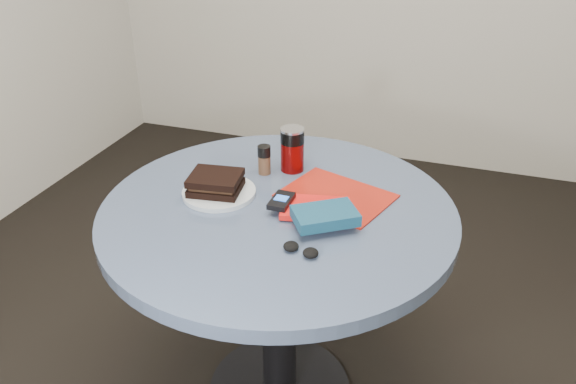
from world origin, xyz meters
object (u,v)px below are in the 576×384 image
(table, at_px, (278,253))
(plate, at_px, (219,192))
(red_book, at_px, (315,208))
(soda_can, at_px, (292,149))
(headphones, at_px, (301,250))
(sandwich, at_px, (216,183))
(pepper_grinder, at_px, (264,160))
(novel, at_px, (325,216))
(mp3_player, at_px, (281,201))
(magazine, at_px, (336,196))

(table, height_order, plate, plate)
(table, bearing_deg, red_book, -0.47)
(soda_can, bearing_deg, headphones, -69.18)
(sandwich, xyz_separation_m, headphones, (0.32, -0.20, -0.03))
(plate, xyz_separation_m, pepper_grinder, (0.08, 0.17, 0.04))
(sandwich, bearing_deg, novel, -11.56)
(plate, distance_m, sandwich, 0.03)
(table, xyz_separation_m, soda_can, (-0.03, 0.23, 0.23))
(sandwich, height_order, novel, sandwich)
(table, xyz_separation_m, pepper_grinder, (-0.11, 0.18, 0.21))
(pepper_grinder, relative_size, red_book, 0.50)
(red_book, relative_size, novel, 1.13)
(mp3_player, bearing_deg, red_book, 9.14)
(table, distance_m, mp3_player, 0.19)
(table, height_order, pepper_grinder, pepper_grinder)
(magazine, bearing_deg, sandwich, -145.02)
(headphones, bearing_deg, plate, 146.85)
(plate, height_order, novel, novel)
(pepper_grinder, xyz_separation_m, headphones, (0.24, -0.37, -0.04))
(plate, height_order, sandwich, sandwich)
(plate, height_order, headphones, headphones)
(sandwich, relative_size, pepper_grinder, 1.73)
(mp3_player, height_order, headphones, mp3_player)
(sandwich, xyz_separation_m, pepper_grinder, (0.09, 0.17, 0.01))
(soda_can, distance_m, headphones, 0.46)
(soda_can, distance_m, magazine, 0.22)
(table, relative_size, sandwich, 6.25)
(pepper_grinder, height_order, novel, pepper_grinder)
(mp3_player, bearing_deg, magazine, 43.40)
(sandwich, bearing_deg, soda_can, 54.44)
(novel, bearing_deg, mp3_player, 125.74)
(pepper_grinder, distance_m, magazine, 0.26)
(novel, bearing_deg, headphones, -134.98)
(plate, bearing_deg, novel, -12.28)
(plate, bearing_deg, red_book, -1.57)
(table, distance_m, red_book, 0.21)
(mp3_player, bearing_deg, pepper_grinder, 122.59)
(pepper_grinder, height_order, magazine, pepper_grinder)
(sandwich, relative_size, soda_can, 1.15)
(red_book, bearing_deg, magazine, 61.02)
(red_book, bearing_deg, mp3_player, 177.54)
(soda_can, xyz_separation_m, red_book, (0.14, -0.23, -0.06))
(sandwich, bearing_deg, headphones, -32.18)
(soda_can, bearing_deg, sandwich, -125.56)
(table, relative_size, soda_can, 7.17)
(soda_can, bearing_deg, magazine, -35.39)
(magazine, relative_size, red_book, 1.61)
(plate, relative_size, soda_can, 1.53)
(pepper_grinder, distance_m, mp3_player, 0.23)
(plate, bearing_deg, table, -2.22)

